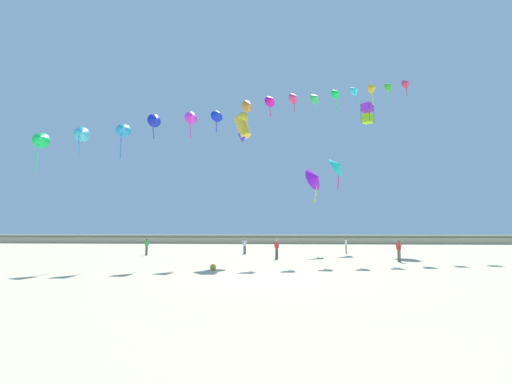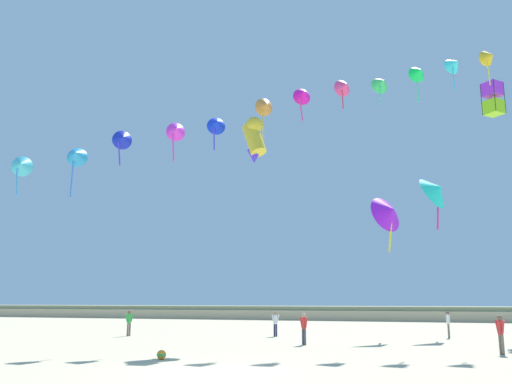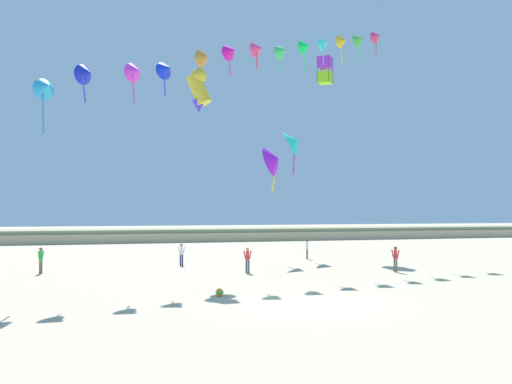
# 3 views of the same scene
# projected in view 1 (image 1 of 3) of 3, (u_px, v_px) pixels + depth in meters

# --- Properties ---
(ground_plane) EXTENTS (240.00, 240.00, 0.00)m
(ground_plane) POSITION_uv_depth(u_px,v_px,m) (267.00, 278.00, 16.55)
(ground_plane) COLOR #C1B28E
(dune_ridge) EXTENTS (120.00, 8.08, 1.55)m
(dune_ridge) POSITION_uv_depth(u_px,v_px,m) (278.00, 239.00, 64.63)
(dune_ridge) COLOR tan
(dune_ridge) RESTS_ON ground
(person_near_left) EXTENTS (0.22, 0.56, 1.59)m
(person_near_left) POSITION_uv_depth(u_px,v_px,m) (346.00, 244.00, 35.43)
(person_near_left) COLOR #726656
(person_near_left) RESTS_ON ground
(person_near_right) EXTENTS (0.52, 0.35, 1.59)m
(person_near_right) POSITION_uv_depth(u_px,v_px,m) (277.00, 248.00, 28.07)
(person_near_right) COLOR #474C56
(person_near_right) RESTS_ON ground
(person_mid_center) EXTENTS (0.38, 0.51, 1.60)m
(person_mid_center) POSITION_uv_depth(u_px,v_px,m) (147.00, 245.00, 32.21)
(person_mid_center) COLOR #726656
(person_mid_center) RESTS_ON ground
(person_far_left) EXTENTS (0.38, 0.51, 1.62)m
(person_far_left) POSITION_uv_depth(u_px,v_px,m) (399.00, 249.00, 25.34)
(person_far_left) COLOR #726656
(person_far_left) RESTS_ON ground
(person_far_right) EXTENTS (0.54, 0.21, 1.54)m
(person_far_right) POSITION_uv_depth(u_px,v_px,m) (245.00, 245.00, 34.05)
(person_far_right) COLOR #282D4C
(person_far_right) RESTS_ON ground
(kite_banner_string) EXTENTS (35.46, 21.29, 20.50)m
(kite_banner_string) POSITION_uv_depth(u_px,v_px,m) (260.00, 105.00, 31.50)
(kite_banner_string) COLOR #2AED2C
(large_kite_low_lead) EXTENTS (2.70, 2.88, 3.81)m
(large_kite_low_lead) POSITION_uv_depth(u_px,v_px,m) (316.00, 178.00, 35.43)
(large_kite_low_lead) COLOR #A11CEA
(large_kite_mid_trail) EXTENTS (2.77, 3.05, 4.01)m
(large_kite_mid_trail) POSITION_uv_depth(u_px,v_px,m) (338.00, 166.00, 38.97)
(large_kite_mid_trail) COLOR #24EAD1
(large_kite_high_solo) EXTENTS (1.85, 1.56, 2.77)m
(large_kite_high_solo) POSITION_uv_depth(u_px,v_px,m) (243.00, 126.00, 30.23)
(large_kite_high_solo) COLOR gold
(large_kite_outer_drift) EXTENTS (1.65, 1.65, 2.49)m
(large_kite_outer_drift) POSITION_uv_depth(u_px,v_px,m) (367.00, 113.00, 43.09)
(large_kite_outer_drift) COLOR #8BDA1B
(beach_ball) EXTENTS (0.36, 0.36, 0.36)m
(beach_ball) POSITION_uv_depth(u_px,v_px,m) (213.00, 267.00, 19.88)
(beach_ball) COLOR orange
(beach_ball) RESTS_ON ground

